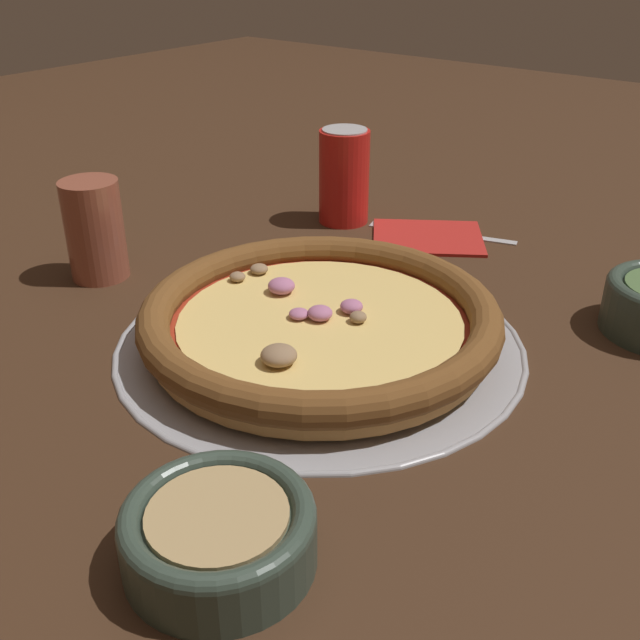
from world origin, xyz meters
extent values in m
plane|color=#3D2616|center=(0.00, 0.00, 0.00)|extent=(3.00, 3.00, 0.00)
cylinder|color=#9E9EA3|center=(0.00, 0.00, 0.00)|extent=(0.38, 0.38, 0.00)
torus|color=#9E9EA3|center=(0.00, 0.00, 0.00)|extent=(0.39, 0.39, 0.01)
cylinder|color=tan|center=(0.00, 0.00, 0.01)|extent=(0.32, 0.32, 0.02)
torus|color=brown|center=(0.00, 0.00, 0.03)|extent=(0.34, 0.34, 0.03)
cylinder|color=#A32D19|center=(0.00, 0.00, 0.02)|extent=(0.28, 0.28, 0.00)
cylinder|color=#EAC670|center=(0.00, 0.00, 0.03)|extent=(0.27, 0.27, 0.00)
ellipsoid|color=#B26B93|center=(-0.01, -0.03, 0.03)|extent=(0.03, 0.03, 0.01)
ellipsoid|color=#8E7051|center=(-0.02, 0.08, 0.04)|extent=(0.03, 0.03, 0.02)
ellipsoid|color=#8E7051|center=(0.12, -0.01, 0.03)|extent=(0.02, 0.02, 0.01)
ellipsoid|color=#B26B93|center=(0.02, 0.01, 0.03)|extent=(0.02, 0.02, 0.01)
ellipsoid|color=#8E7051|center=(-0.03, -0.02, 0.03)|extent=(0.02, 0.02, 0.01)
ellipsoid|color=#B26B93|center=(0.00, 0.00, 0.03)|extent=(0.03, 0.03, 0.01)
ellipsoid|color=#B26B93|center=(0.07, -0.02, 0.03)|extent=(0.04, 0.04, 0.02)
ellipsoid|color=#8E7051|center=(0.11, -0.04, 0.03)|extent=(0.03, 0.03, 0.01)
cylinder|color=#334238|center=(-0.12, 0.25, 0.02)|extent=(0.12, 0.12, 0.04)
torus|color=#334238|center=(-0.12, 0.25, 0.04)|extent=(0.12, 0.12, 0.02)
cylinder|color=tan|center=(-0.12, 0.25, 0.04)|extent=(0.09, 0.09, 0.00)
cylinder|color=brown|center=(0.29, 0.03, 0.06)|extent=(0.06, 0.06, 0.11)
cube|color=#B2231E|center=(0.06, -0.30, 0.00)|extent=(0.18, 0.17, 0.01)
cube|color=#B7B7BC|center=(0.03, -0.33, 0.00)|extent=(0.14, 0.05, 0.00)
cube|color=#B7B7BC|center=(0.12, -0.30, 0.00)|extent=(0.05, 0.03, 0.00)
cylinder|color=red|center=(0.18, -0.28, 0.06)|extent=(0.07, 0.07, 0.12)
cylinder|color=#BCBCC1|center=(0.18, -0.28, 0.12)|extent=(0.06, 0.06, 0.00)
camera|label=1|loc=(-0.38, 0.49, 0.36)|focal=42.00mm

